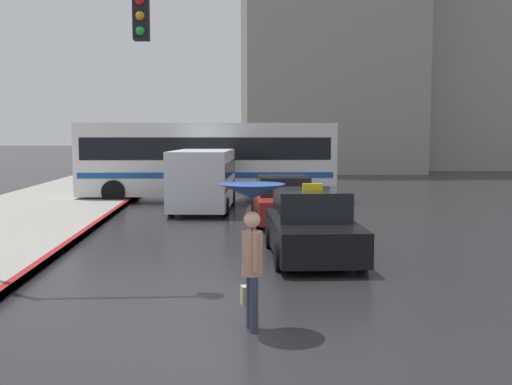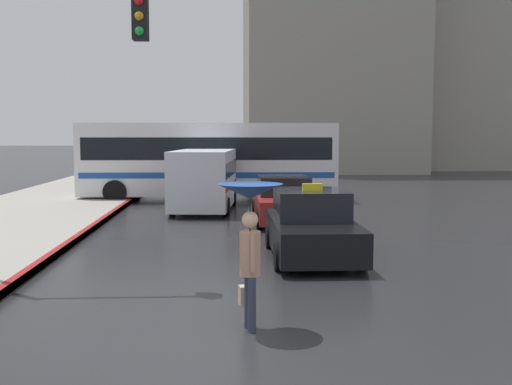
{
  "view_description": "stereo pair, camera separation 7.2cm",
  "coord_description": "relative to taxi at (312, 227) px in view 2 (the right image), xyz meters",
  "views": [
    {
      "loc": [
        -0.31,
        -7.26,
        2.78
      ],
      "look_at": [
        0.52,
        7.05,
        1.4
      ],
      "focal_mm": 42.0,
      "sensor_mm": 36.0,
      "label": 1
    },
    {
      "loc": [
        -0.23,
        -7.26,
        2.78
      ],
      "look_at": [
        0.52,
        7.05,
        1.4
      ],
      "focal_mm": 42.0,
      "sensor_mm": 36.0,
      "label": 2
    }
  ],
  "objects": [
    {
      "name": "ground_plane",
      "position": [
        -1.74,
        -6.1,
        -0.69
      ],
      "size": [
        300.0,
        300.0,
        0.0
      ],
      "primitive_type": "plane",
      "color": "#262628"
    },
    {
      "name": "taxi",
      "position": [
        0.0,
        0.0,
        0.0
      ],
      "size": [
        1.91,
        4.1,
        1.69
      ],
      "rotation": [
        0.0,
        0.0,
        3.14
      ],
      "color": "black",
      "rests_on": "ground_plane"
    },
    {
      "name": "sedan_red",
      "position": [
        -0.07,
        5.59,
        -0.03
      ],
      "size": [
        1.91,
        4.19,
        1.45
      ],
      "rotation": [
        0.0,
        0.0,
        3.14
      ],
      "color": "maroon",
      "rests_on": "ground_plane"
    },
    {
      "name": "ambulance_van",
      "position": [
        -2.71,
        8.78,
        0.55
      ],
      "size": [
        2.46,
        5.25,
        2.22
      ],
      "rotation": [
        0.0,
        0.0,
        3.05
      ],
      "color": "silver",
      "rests_on": "ground_plane"
    },
    {
      "name": "city_bus",
      "position": [
        -2.65,
        12.19,
        1.13
      ],
      "size": [
        10.75,
        2.81,
        3.27
      ],
      "rotation": [
        0.0,
        0.0,
        1.55
      ],
      "color": "silver",
      "rests_on": "ground_plane"
    },
    {
      "name": "pedestrian_with_umbrella",
      "position": [
        -1.62,
        -5.04,
        0.94
      ],
      "size": [
        0.93,
        0.93,
        2.1
      ],
      "rotation": [
        0.0,
        0.0,
        1.75
      ],
      "color": "#2D3347",
      "rests_on": "ground_plane"
    },
    {
      "name": "traffic_light",
      "position": [
        -5.25,
        -2.3,
        3.18
      ],
      "size": [
        3.28,
        0.38,
        5.58
      ],
      "color": "black",
      "rests_on": "ground_plane"
    },
    {
      "name": "building_tower_far",
      "position": [
        21.21,
        38.4,
        11.33
      ],
      "size": [
        15.92,
        13.76,
        24.04
      ],
      "color": "gray",
      "rests_on": "ground_plane"
    }
  ]
}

